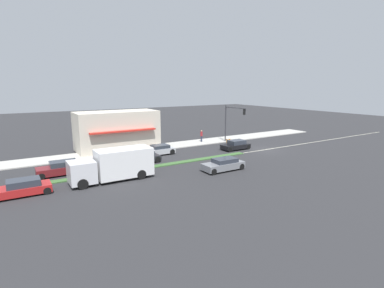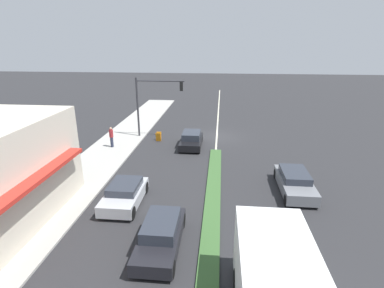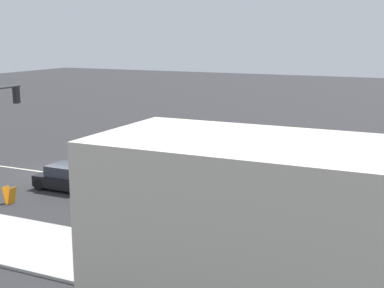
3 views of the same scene
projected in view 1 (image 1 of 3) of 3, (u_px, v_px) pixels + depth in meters
name	position (u px, v px, depth m)	size (l,w,h in m)	color
ground_plane	(140.00, 169.00, 31.51)	(160.00, 160.00, 0.00)	#2B2B2D
sidewalk_right	(110.00, 153.00, 38.74)	(4.00, 73.00, 0.12)	#B2AFA8
median_strip	(46.00, 183.00, 26.84)	(0.90, 46.00, 0.10)	#3D6633
lane_marking_center	(264.00, 150.00, 40.82)	(0.16, 60.00, 0.01)	beige
building_corner_store	(117.00, 130.00, 40.44)	(5.40, 10.73, 5.13)	beige
traffic_signal_main	(232.00, 118.00, 44.78)	(4.59, 0.34, 5.60)	#333338
pedestrian	(201.00, 136.00, 45.97)	(0.34, 0.34, 1.78)	#282D42
warning_aframe_sign	(228.00, 142.00, 44.28)	(0.45, 0.53, 0.84)	orange
delivery_truck	(115.00, 165.00, 27.66)	(2.44, 7.50, 2.87)	silver
sedan_dark	(141.00, 158.00, 33.78)	(1.76, 4.33, 1.32)	black
suv_grey	(223.00, 165.00, 30.94)	(1.85, 4.45, 1.26)	slate
hatchback_red	(22.00, 188.00, 23.89)	(1.85, 4.37, 1.30)	#AD1E1E
sedan_silver	(159.00, 150.00, 37.96)	(1.91, 3.82, 1.24)	#B7BABF
sedan_maroon	(62.00, 168.00, 29.45)	(1.82, 4.51, 1.37)	maroon
suv_black	(236.00, 145.00, 40.92)	(1.82, 3.98, 1.30)	black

